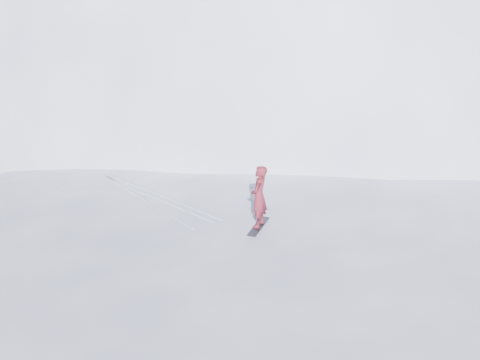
{
  "coord_description": "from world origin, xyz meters",
  "views": [
    {
      "loc": [
        -6.44,
        -8.99,
        8.11
      ],
      "look_at": [
        0.4,
        1.97,
        3.5
      ],
      "focal_mm": 35.0,
      "sensor_mm": 36.0,
      "label": 1
    }
  ],
  "objects": [
    {
      "name": "snowboard",
      "position": [
        0.4,
        0.97,
        2.41
      ],
      "size": [
        1.21,
        1.02,
        0.02
      ],
      "primitive_type": "cube",
      "rotation": [
        0.0,
        0.0,
        0.66
      ],
      "color": "black",
      "rests_on": "near_ridge"
    },
    {
      "name": "ground",
      "position": [
        0.0,
        0.0,
        0.0
      ],
      "size": [
        400.0,
        400.0,
        0.0
      ],
      "primitive_type": "plane",
      "color": "white",
      "rests_on": "ground"
    },
    {
      "name": "snowboarder",
      "position": [
        0.4,
        0.97,
        3.31
      ],
      "size": [
        0.77,
        0.73,
        1.78
      ],
      "primitive_type": "imported",
      "rotation": [
        0.0,
        0.0,
        3.8
      ],
      "color": "maroon",
      "rests_on": "snowboard"
    },
    {
      "name": "board_tracks",
      "position": [
        -1.31,
        4.8,
        2.42
      ],
      "size": [
        1.85,
        5.96,
        0.04
      ],
      "color": "silver",
      "rests_on": "ground"
    },
    {
      "name": "wind_bumps",
      "position": [
        -0.56,
        2.12,
        0.0
      ],
      "size": [
        16.0,
        14.4,
        1.0
      ],
      "color": "white",
      "rests_on": "ground"
    },
    {
      "name": "near_ridge",
      "position": [
        1.0,
        3.0,
        0.0
      ],
      "size": [
        36.0,
        28.0,
        4.8
      ],
      "primitive_type": "ellipsoid",
      "color": "white",
      "rests_on": "ground"
    },
    {
      "name": "peak_shoulder",
      "position": [
        10.0,
        20.0,
        0.0
      ],
      "size": [
        28.0,
        24.0,
        18.0
      ],
      "primitive_type": "ellipsoid",
      "color": "white",
      "rests_on": "ground"
    },
    {
      "name": "summit_peak",
      "position": [
        22.0,
        26.0,
        0.0
      ],
      "size": [
        60.0,
        56.0,
        56.0
      ],
      "primitive_type": "ellipsoid",
      "color": "white",
      "rests_on": "ground"
    }
  ]
}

